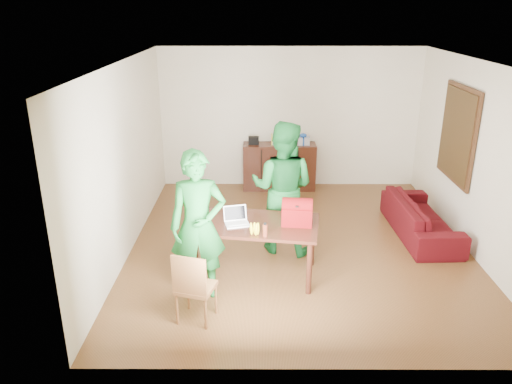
{
  "coord_description": "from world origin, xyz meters",
  "views": [
    {
      "loc": [
        -0.62,
        -6.79,
        3.42
      ],
      "look_at": [
        -0.64,
        -0.66,
        1.11
      ],
      "focal_mm": 35.0,
      "sensor_mm": 36.0,
      "label": 1
    }
  ],
  "objects_px": {
    "chair": "(196,300)",
    "laptop": "(237,222)",
    "table": "(256,229)",
    "sofa": "(421,218)",
    "person_near": "(198,226)",
    "person_far": "(282,188)",
    "bottle": "(265,230)",
    "red_bag": "(297,214)"
  },
  "relations": [
    {
      "from": "chair",
      "to": "person_far",
      "type": "height_order",
      "value": "person_far"
    },
    {
      "from": "person_near",
      "to": "person_far",
      "type": "distance_m",
      "value": 1.63
    },
    {
      "from": "table",
      "to": "person_far",
      "type": "height_order",
      "value": "person_far"
    },
    {
      "from": "laptop",
      "to": "person_far",
      "type": "bearing_deg",
      "value": 38.89
    },
    {
      "from": "person_far",
      "to": "sofa",
      "type": "height_order",
      "value": "person_far"
    },
    {
      "from": "sofa",
      "to": "laptop",
      "type": "bearing_deg",
      "value": 112.99
    },
    {
      "from": "bottle",
      "to": "person_near",
      "type": "bearing_deg",
      "value": -174.74
    },
    {
      "from": "laptop",
      "to": "sofa",
      "type": "relative_size",
      "value": 0.18
    },
    {
      "from": "person_near",
      "to": "table",
      "type": "bearing_deg",
      "value": 27.54
    },
    {
      "from": "table",
      "to": "sofa",
      "type": "distance_m",
      "value": 2.91
    },
    {
      "from": "person_near",
      "to": "laptop",
      "type": "relative_size",
      "value": 5.42
    },
    {
      "from": "table",
      "to": "person_near",
      "type": "bearing_deg",
      "value": -137.21
    },
    {
      "from": "laptop",
      "to": "sofa",
      "type": "height_order",
      "value": "laptop"
    },
    {
      "from": "chair",
      "to": "laptop",
      "type": "relative_size",
      "value": 2.57
    },
    {
      "from": "person_far",
      "to": "bottle",
      "type": "relative_size",
      "value": 10.79
    },
    {
      "from": "person_far",
      "to": "laptop",
      "type": "relative_size",
      "value": 5.62
    },
    {
      "from": "bottle",
      "to": "red_bag",
      "type": "relative_size",
      "value": 0.46
    },
    {
      "from": "chair",
      "to": "table",
      "type": "bearing_deg",
      "value": 72.46
    },
    {
      "from": "table",
      "to": "person_near",
      "type": "distance_m",
      "value": 0.88
    },
    {
      "from": "chair",
      "to": "bottle",
      "type": "height_order",
      "value": "bottle"
    },
    {
      "from": "chair",
      "to": "person_far",
      "type": "distance_m",
      "value": 2.2
    },
    {
      "from": "person_near",
      "to": "person_far",
      "type": "xyz_separation_m",
      "value": [
        1.07,
        1.23,
        0.04
      ]
    },
    {
      "from": "laptop",
      "to": "sofa",
      "type": "bearing_deg",
      "value": 11.2
    },
    {
      "from": "bottle",
      "to": "red_bag",
      "type": "distance_m",
      "value": 0.55
    },
    {
      "from": "table",
      "to": "red_bag",
      "type": "height_order",
      "value": "red_bag"
    },
    {
      "from": "laptop",
      "to": "red_bag",
      "type": "relative_size",
      "value": 0.89
    },
    {
      "from": "laptop",
      "to": "bottle",
      "type": "relative_size",
      "value": 1.92
    },
    {
      "from": "table",
      "to": "laptop",
      "type": "relative_size",
      "value": 5.03
    },
    {
      "from": "table",
      "to": "red_bag",
      "type": "xyz_separation_m",
      "value": [
        0.53,
        -0.05,
        0.24
      ]
    },
    {
      "from": "table",
      "to": "person_far",
      "type": "bearing_deg",
      "value": 71.96
    },
    {
      "from": "person_near",
      "to": "chair",
      "type": "bearing_deg",
      "value": -95.4
    },
    {
      "from": "bottle",
      "to": "laptop",
      "type": "bearing_deg",
      "value": 136.33
    },
    {
      "from": "person_near",
      "to": "sofa",
      "type": "bearing_deg",
      "value": 21.16
    },
    {
      "from": "person_near",
      "to": "person_far",
      "type": "height_order",
      "value": "person_far"
    },
    {
      "from": "person_near",
      "to": "sofa",
      "type": "xyz_separation_m",
      "value": [
        3.28,
        1.74,
        -0.65
      ]
    },
    {
      "from": "sofa",
      "to": "person_near",
      "type": "bearing_deg",
      "value": 115.78
    },
    {
      "from": "red_bag",
      "to": "sofa",
      "type": "bearing_deg",
      "value": 39.17
    },
    {
      "from": "person_far",
      "to": "laptop",
      "type": "height_order",
      "value": "person_far"
    },
    {
      "from": "red_bag",
      "to": "sofa",
      "type": "relative_size",
      "value": 0.2
    },
    {
      "from": "table",
      "to": "red_bag",
      "type": "bearing_deg",
      "value": 3.47
    },
    {
      "from": "chair",
      "to": "laptop",
      "type": "bearing_deg",
      "value": 81.51
    },
    {
      "from": "chair",
      "to": "bottle",
      "type": "xyz_separation_m",
      "value": [
        0.79,
        0.64,
        0.59
      ]
    }
  ]
}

